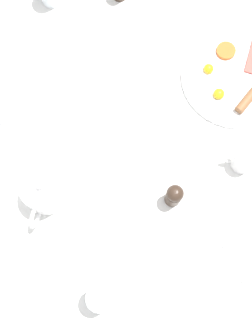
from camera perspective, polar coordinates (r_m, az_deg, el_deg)
name	(u,v)px	position (r m, az deg, el deg)	size (l,w,h in m)	color
ground_plane	(126,213)	(2.01, 0.00, -5.54)	(8.00, 8.00, 0.00)	#70665B
table	(126,176)	(1.33, 0.00, -0.95)	(0.97, 1.18, 0.76)	white
breakfast_plate	(235,78)	(1.38, 13.12, 10.69)	(0.31, 0.31, 0.04)	white
teapot_near	(43,192)	(1.21, -10.03, -2.90)	(0.11, 0.20, 0.13)	white
wine_glass_spare	(101,298)	(1.17, -3.06, -15.53)	(0.07, 0.07, 0.11)	white
creamer_jug	(243,160)	(1.27, 14.07, 0.91)	(0.08, 0.06, 0.07)	white
salt_grinder	(174,195)	(1.20, 5.88, -3.35)	(0.04, 0.04, 0.10)	#38281E
napkin_folded	(240,254)	(1.26, 13.77, -10.20)	(0.13, 0.15, 0.01)	white
fork_by_plate	(162,272)	(1.23, 4.43, -12.50)	(0.19, 0.04, 0.00)	silver
knife_by_plate	(112,122)	(1.30, -1.76, 5.61)	(0.21, 0.08, 0.00)	silver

